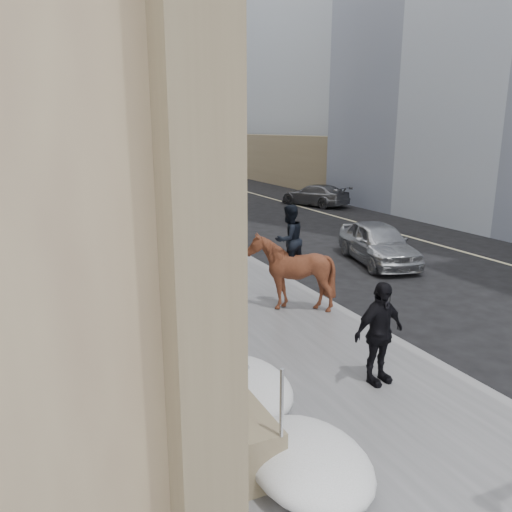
{
  "coord_description": "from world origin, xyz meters",
  "views": [
    {
      "loc": [
        -4.31,
        -6.72,
        4.53
      ],
      "look_at": [
        0.32,
        3.33,
        1.7
      ],
      "focal_mm": 35.0,
      "sensor_mm": 36.0,
      "label": 1
    }
  ],
  "objects_px": {
    "mounted_horse_left": "(223,267)",
    "mounted_horse_right": "(290,267)",
    "car_grey": "(315,195)",
    "pedestrian": "(379,333)",
    "car_silver": "(378,243)"
  },
  "relations": [
    {
      "from": "mounted_horse_right",
      "to": "car_grey",
      "type": "xyz_separation_m",
      "value": [
        10.08,
        15.39,
        -0.56
      ]
    },
    {
      "from": "car_grey",
      "to": "pedestrian",
      "type": "bearing_deg",
      "value": 41.29
    },
    {
      "from": "mounted_horse_left",
      "to": "mounted_horse_right",
      "type": "bearing_deg",
      "value": 154.49
    },
    {
      "from": "mounted_horse_left",
      "to": "car_grey",
      "type": "height_order",
      "value": "mounted_horse_left"
    },
    {
      "from": "car_silver",
      "to": "car_grey",
      "type": "xyz_separation_m",
      "value": [
        4.98,
        12.37,
        -0.07
      ]
    },
    {
      "from": "pedestrian",
      "to": "car_grey",
      "type": "height_order",
      "value": "pedestrian"
    },
    {
      "from": "mounted_horse_right",
      "to": "car_silver",
      "type": "height_order",
      "value": "mounted_horse_right"
    },
    {
      "from": "mounted_horse_right",
      "to": "pedestrian",
      "type": "bearing_deg",
      "value": 69.33
    },
    {
      "from": "mounted_horse_right",
      "to": "car_grey",
      "type": "bearing_deg",
      "value": -138.41
    },
    {
      "from": "mounted_horse_left",
      "to": "mounted_horse_right",
      "type": "height_order",
      "value": "mounted_horse_right"
    },
    {
      "from": "mounted_horse_left",
      "to": "car_silver",
      "type": "bearing_deg",
      "value": -150.54
    },
    {
      "from": "mounted_horse_left",
      "to": "car_grey",
      "type": "xyz_separation_m",
      "value": [
        11.45,
        14.3,
        -0.46
      ]
    },
    {
      "from": "mounted_horse_right",
      "to": "pedestrian",
      "type": "height_order",
      "value": "mounted_horse_right"
    },
    {
      "from": "pedestrian",
      "to": "car_silver",
      "type": "bearing_deg",
      "value": 44.84
    },
    {
      "from": "mounted_horse_right",
      "to": "car_silver",
      "type": "xyz_separation_m",
      "value": [
        5.1,
        3.02,
        -0.49
      ]
    }
  ]
}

